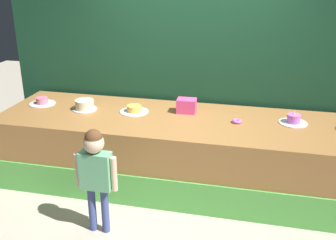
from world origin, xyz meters
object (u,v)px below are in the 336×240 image
at_px(cake_far_left, 42,102).
at_px(cake_center, 134,110).
at_px(pink_box, 186,106).
at_px(cake_right, 293,120).
at_px(donut, 237,121).
at_px(child_figure, 96,167).
at_px(cake_left, 85,105).

distance_m(cake_far_left, cake_center, 1.22).
height_order(pink_box, cake_right, pink_box).
xyz_separation_m(donut, cake_center, (-1.22, 0.07, 0.01)).
xyz_separation_m(pink_box, donut, (0.61, -0.20, -0.06)).
bearing_deg(cake_right, donut, -168.10).
distance_m(child_figure, donut, 1.67).
bearing_deg(pink_box, cake_left, -171.45).
bearing_deg(pink_box, donut, -18.51).
height_order(pink_box, cake_far_left, pink_box).
height_order(child_figure, cake_right, child_figure).
bearing_deg(cake_left, cake_center, 4.94).
relative_size(pink_box, cake_far_left, 0.69).
relative_size(pink_box, cake_center, 0.65).
distance_m(pink_box, cake_center, 0.63).
bearing_deg(pink_box, child_figure, -114.74).
distance_m(child_figure, cake_center, 1.21).
relative_size(cake_left, cake_center, 0.87).
relative_size(pink_box, cake_left, 0.75).
bearing_deg(cake_far_left, cake_right, 0.68).
bearing_deg(cake_far_left, cake_left, -6.67).
relative_size(cake_far_left, cake_left, 1.10).
bearing_deg(cake_center, cake_right, 1.72).
bearing_deg(donut, cake_right, 11.90).
bearing_deg(cake_left, child_figure, -62.02).
bearing_deg(donut, cake_far_left, 177.84).
relative_size(child_figure, cake_right, 3.46).
height_order(child_figure, cake_center, child_figure).
height_order(donut, cake_right, cake_right).
height_order(donut, cake_center, cake_center).
height_order(donut, cake_left, cake_left).
relative_size(pink_box, cake_right, 0.71).
bearing_deg(cake_far_left, donut, -2.16).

